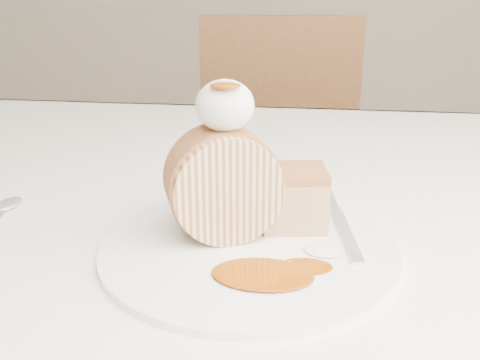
# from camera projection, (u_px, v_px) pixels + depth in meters

# --- Properties ---
(table) EXTENTS (1.40, 0.90, 0.75)m
(table) POSITION_uv_depth(u_px,v_px,m) (241.00, 235.00, 0.76)
(table) COLOR white
(table) RESTS_ON ground
(chair_far) EXTENTS (0.48, 0.48, 0.92)m
(chair_far) POSITION_uv_depth(u_px,v_px,m) (277.00, 148.00, 1.64)
(chair_far) COLOR brown
(chair_far) RESTS_ON ground
(plate) EXTENTS (0.33, 0.33, 0.01)m
(plate) POSITION_uv_depth(u_px,v_px,m) (249.00, 247.00, 0.53)
(plate) COLOR white
(plate) RESTS_ON table
(roulade_slice) EXTENTS (0.12, 0.10, 0.11)m
(roulade_slice) POSITION_uv_depth(u_px,v_px,m) (224.00, 185.00, 0.53)
(roulade_slice) COLOR beige
(roulade_slice) RESTS_ON plate
(cake_chunk) EXTENTS (0.07, 0.07, 0.05)m
(cake_chunk) POSITION_uv_depth(u_px,v_px,m) (294.00, 201.00, 0.56)
(cake_chunk) COLOR #A76A3F
(cake_chunk) RESTS_ON plate
(whipped_cream) EXTENTS (0.06, 0.06, 0.05)m
(whipped_cream) POSITION_uv_depth(u_px,v_px,m) (225.00, 105.00, 0.50)
(whipped_cream) COLOR white
(whipped_cream) RESTS_ON roulade_slice
(caramel_drizzle) EXTENTS (0.03, 0.02, 0.01)m
(caramel_drizzle) POSITION_uv_depth(u_px,v_px,m) (225.00, 79.00, 0.48)
(caramel_drizzle) COLOR #8A3D05
(caramel_drizzle) RESTS_ON whipped_cream
(caramel_pool) EXTENTS (0.10, 0.07, 0.00)m
(caramel_pool) POSITION_uv_depth(u_px,v_px,m) (263.00, 274.00, 0.46)
(caramel_pool) COLOR #8A3D05
(caramel_pool) RESTS_ON plate
(fork) EXTENTS (0.05, 0.17, 0.00)m
(fork) POSITION_uv_depth(u_px,v_px,m) (346.00, 234.00, 0.54)
(fork) COLOR silver
(fork) RESTS_ON plate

